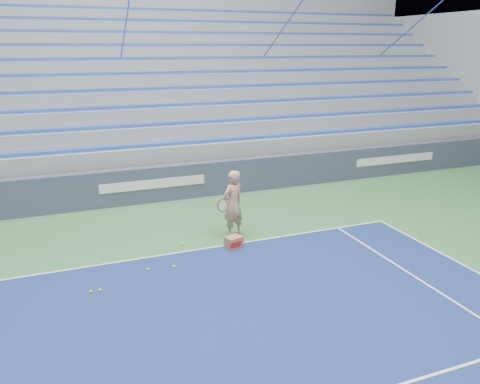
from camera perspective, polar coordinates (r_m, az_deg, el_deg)
name	(u,v)px	position (r m, az deg, el deg)	size (l,w,h in m)	color
sponsor_barrier	(153,184)	(14.59, -10.61, 0.93)	(30.00, 0.32, 1.10)	#3A4158
bleachers	(123,104)	(19.80, -14.10, 10.33)	(31.00, 9.15, 7.30)	gray
tennis_player	(233,204)	(11.58, -0.90, -1.49)	(0.98, 0.94, 1.72)	tan
ball_box	(234,242)	(11.18, -0.77, -6.15)	(0.44, 0.38, 0.28)	#966A48
tennis_ball_0	(91,292)	(9.75, -17.76, -11.48)	(0.07, 0.07, 0.07)	#CFF131
tennis_ball_1	(182,244)	(11.45, -7.07, -6.30)	(0.07, 0.07, 0.07)	#CFF131
tennis_ball_2	(148,269)	(10.33, -11.16, -9.23)	(0.07, 0.07, 0.07)	#CFF131
tennis_ball_3	(174,266)	(10.36, -8.04, -8.98)	(0.07, 0.07, 0.07)	#CFF131
tennis_ball_4	(100,290)	(9.75, -16.70, -11.38)	(0.07, 0.07, 0.07)	#CFF131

